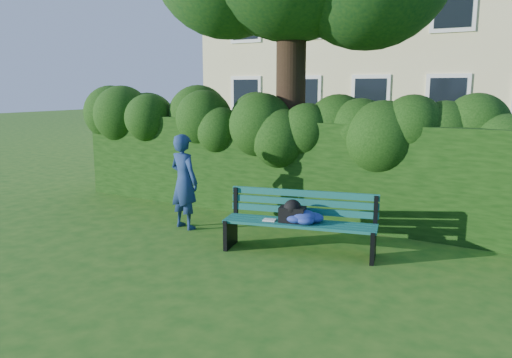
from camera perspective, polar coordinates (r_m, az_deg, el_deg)
The scene contains 4 objects.
ground at distance 7.75m, azimuth -2.28°, elevation -7.62°, with size 80.00×80.00×0.00m, color #225816.
hedge at distance 9.41m, azimuth 4.98°, elevation 1.23°, with size 10.00×1.00×1.80m.
park_bench at distance 7.35m, azimuth 5.03°, elevation -4.61°, with size 2.29×1.08×0.89m.
man_reading at distance 8.60m, azimuth -8.22°, elevation -0.30°, with size 0.59×0.39×1.63m, color navy.
Camera 1 is at (4.02, -6.18, 2.41)m, focal length 35.00 mm.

